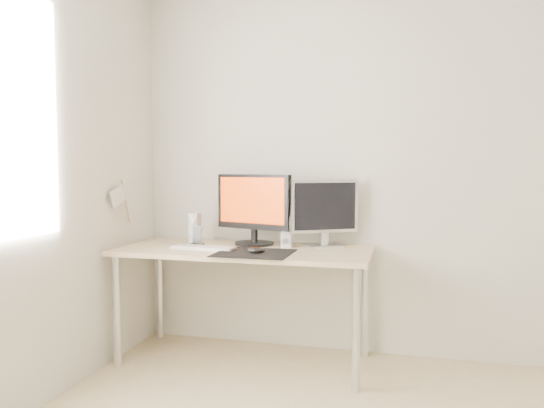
{
  "coord_description": "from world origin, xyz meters",
  "views": [
    {
      "loc": [
        0.1,
        -1.79,
        1.24
      ],
      "look_at": [
        -0.77,
        1.45,
        1.01
      ],
      "focal_mm": 35.0,
      "sensor_mm": 36.0,
      "label": 1
    }
  ],
  "objects_px": {
    "main_monitor": "(254,207)",
    "phone_dock": "(197,239)",
    "second_monitor": "(324,210)",
    "speaker_left": "(195,228)",
    "speaker_right": "(287,232)",
    "desk": "(244,260)",
    "mouse": "(256,250)",
    "keyboard": "(204,248)"
  },
  "relations": [
    {
      "from": "desk",
      "to": "second_monitor",
      "type": "bearing_deg",
      "value": 20.34
    },
    {
      "from": "desk",
      "to": "second_monitor",
      "type": "distance_m",
      "value": 0.6
    },
    {
      "from": "second_monitor",
      "to": "speaker_left",
      "type": "height_order",
      "value": "second_monitor"
    },
    {
      "from": "main_monitor",
      "to": "speaker_right",
      "type": "xyz_separation_m",
      "value": [
        0.24,
        -0.05,
        -0.15
      ]
    },
    {
      "from": "keyboard",
      "to": "speaker_right",
      "type": "bearing_deg",
      "value": 21.55
    },
    {
      "from": "speaker_right",
      "to": "phone_dock",
      "type": "bearing_deg",
      "value": -173.39
    },
    {
      "from": "main_monitor",
      "to": "speaker_right",
      "type": "bearing_deg",
      "value": -11.51
    },
    {
      "from": "speaker_left",
      "to": "keyboard",
      "type": "bearing_deg",
      "value": -55.07
    },
    {
      "from": "mouse",
      "to": "desk",
      "type": "relative_size",
      "value": 0.07
    },
    {
      "from": "speaker_left",
      "to": "keyboard",
      "type": "distance_m",
      "value": 0.28
    },
    {
      "from": "second_monitor",
      "to": "keyboard",
      "type": "distance_m",
      "value": 0.8
    },
    {
      "from": "main_monitor",
      "to": "keyboard",
      "type": "distance_m",
      "value": 0.43
    },
    {
      "from": "desk",
      "to": "speaker_left",
      "type": "bearing_deg",
      "value": 161.61
    },
    {
      "from": "speaker_left",
      "to": "speaker_right",
      "type": "height_order",
      "value": "same"
    },
    {
      "from": "speaker_right",
      "to": "phone_dock",
      "type": "distance_m",
      "value": 0.6
    },
    {
      "from": "main_monitor",
      "to": "second_monitor",
      "type": "xyz_separation_m",
      "value": [
        0.47,
        0.02,
        -0.01
      ]
    },
    {
      "from": "mouse",
      "to": "speaker_right",
      "type": "bearing_deg",
      "value": 69.6
    },
    {
      "from": "second_monitor",
      "to": "speaker_left",
      "type": "relative_size",
      "value": 2.16
    },
    {
      "from": "keyboard",
      "to": "phone_dock",
      "type": "relative_size",
      "value": 3.3
    },
    {
      "from": "phone_dock",
      "to": "speaker_left",
      "type": "bearing_deg",
      "value": 121.4
    },
    {
      "from": "speaker_right",
      "to": "keyboard",
      "type": "xyz_separation_m",
      "value": [
        -0.49,
        -0.2,
        -0.09
      ]
    },
    {
      "from": "main_monitor",
      "to": "speaker_left",
      "type": "bearing_deg",
      "value": -176.23
    },
    {
      "from": "speaker_right",
      "to": "phone_dock",
      "type": "height_order",
      "value": "speaker_right"
    },
    {
      "from": "desk",
      "to": "second_monitor",
      "type": "xyz_separation_m",
      "value": [
        0.48,
        0.18,
        0.32
      ]
    },
    {
      "from": "mouse",
      "to": "speaker_left",
      "type": "xyz_separation_m",
      "value": [
        -0.53,
        0.33,
        0.08
      ]
    },
    {
      "from": "desk",
      "to": "speaker_right",
      "type": "bearing_deg",
      "value": 23.43
    },
    {
      "from": "desk",
      "to": "speaker_left",
      "type": "distance_m",
      "value": 0.45
    },
    {
      "from": "desk",
      "to": "speaker_left",
      "type": "relative_size",
      "value": 7.94
    },
    {
      "from": "mouse",
      "to": "second_monitor",
      "type": "relative_size",
      "value": 0.25
    },
    {
      "from": "desk",
      "to": "phone_dock",
      "type": "distance_m",
      "value": 0.36
    },
    {
      "from": "second_monitor",
      "to": "main_monitor",
      "type": "bearing_deg",
      "value": -177.45
    },
    {
      "from": "main_monitor",
      "to": "phone_dock",
      "type": "distance_m",
      "value": 0.43
    },
    {
      "from": "main_monitor",
      "to": "speaker_right",
      "type": "height_order",
      "value": "main_monitor"
    },
    {
      "from": "second_monitor",
      "to": "phone_dock",
      "type": "distance_m",
      "value": 0.85
    },
    {
      "from": "desk",
      "to": "speaker_left",
      "type": "height_order",
      "value": "speaker_left"
    },
    {
      "from": "desk",
      "to": "keyboard",
      "type": "height_order",
      "value": "keyboard"
    },
    {
      "from": "main_monitor",
      "to": "speaker_left",
      "type": "xyz_separation_m",
      "value": [
        -0.41,
        -0.03,
        -0.15
      ]
    },
    {
      "from": "desk",
      "to": "main_monitor",
      "type": "height_order",
      "value": "main_monitor"
    },
    {
      "from": "second_monitor",
      "to": "speaker_right",
      "type": "height_order",
      "value": "second_monitor"
    },
    {
      "from": "main_monitor",
      "to": "second_monitor",
      "type": "bearing_deg",
      "value": 2.55
    },
    {
      "from": "speaker_left",
      "to": "speaker_right",
      "type": "bearing_deg",
      "value": -1.91
    },
    {
      "from": "mouse",
      "to": "phone_dock",
      "type": "height_order",
      "value": "phone_dock"
    }
  ]
}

